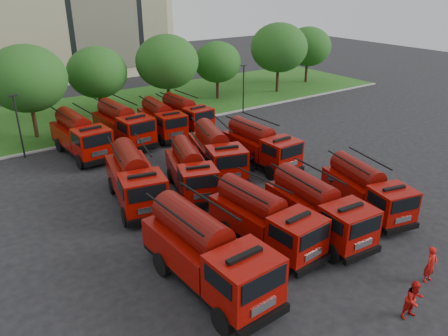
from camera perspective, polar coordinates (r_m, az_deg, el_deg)
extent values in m
plane|color=black|center=(27.55, 4.32, -5.21)|extent=(140.00, 140.00, 0.00)
cube|color=#1D4713|center=(48.96, -15.33, 7.14)|extent=(70.00, 16.00, 0.12)
cube|color=gray|center=(41.73, -11.37, 4.72)|extent=(70.00, 0.30, 0.14)
cylinder|color=#382314|center=(42.42, -23.47, 5.40)|extent=(0.36, 0.36, 2.80)
ellipsoid|color=#1B4413|center=(41.48, -24.36, 10.59)|extent=(6.72, 6.72, 5.71)
cylinder|color=#382314|center=(46.52, -15.76, 7.74)|extent=(0.36, 0.36, 2.45)
ellipsoid|color=#1B4413|center=(45.74, -16.24, 11.91)|extent=(5.88, 5.88, 5.00)
cylinder|color=#382314|center=(47.82, -7.20, 9.03)|extent=(0.36, 0.36, 2.73)
ellipsoid|color=#1B4413|center=(47.01, -7.45, 13.59)|extent=(6.55, 6.55, 5.57)
cylinder|color=#382314|center=(52.21, -0.85, 10.19)|extent=(0.36, 0.36, 2.27)
ellipsoid|color=#1B4413|center=(51.55, -0.87, 13.67)|extent=(5.46, 5.46, 4.64)
cylinder|color=#382314|center=(55.81, 6.98, 11.21)|extent=(0.36, 0.36, 2.87)
ellipsoid|color=#1B4413|center=(55.09, 7.19, 15.34)|extent=(6.89, 6.89, 5.85)
cylinder|color=#382314|center=(62.01, 10.68, 12.06)|extent=(0.36, 0.36, 2.52)
ellipsoid|color=#1B4413|center=(61.42, 10.94, 15.32)|extent=(6.05, 6.05, 5.14)
cylinder|color=black|center=(37.72, -25.18, 4.77)|extent=(0.14, 0.14, 5.00)
cube|color=black|center=(37.07, -25.86, 8.49)|extent=(0.60, 0.25, 0.12)
cylinder|color=black|center=(46.35, 2.55, 10.17)|extent=(0.14, 0.14, 5.00)
cube|color=black|center=(45.83, 2.61, 13.28)|extent=(0.60, 0.25, 0.12)
cube|color=black|center=(20.84, -2.21, -13.42)|extent=(2.87, 7.75, 0.33)
cube|color=black|center=(18.57, 5.19, -19.22)|extent=(2.74, 0.40, 0.38)
cube|color=#770400|center=(18.45, 2.63, -14.25)|extent=(2.78, 2.52, 2.13)
cube|color=black|center=(17.44, 5.33, -14.89)|extent=(2.29, 0.16, 0.93)
cube|color=#770400|center=(21.15, -4.17, -9.96)|extent=(2.91, 5.14, 1.42)
cylinder|color=#520704|center=(20.53, -4.27, -7.26)|extent=(1.85, 4.65, 1.64)
cylinder|color=black|center=(18.58, -0.13, -19.31)|extent=(0.44, 1.22, 1.20)
cylinder|color=black|center=(19.83, 5.86, -16.19)|extent=(0.44, 1.22, 1.20)
cylinder|color=black|center=(21.72, -8.06, -12.29)|extent=(0.44, 1.22, 1.20)
cylinder|color=black|center=(22.80, -2.53, -10.12)|extent=(0.44, 1.22, 1.20)
cube|color=black|center=(23.73, 5.18, -8.63)|extent=(2.67, 6.89, 0.29)
cube|color=black|center=(21.88, 11.53, -12.34)|extent=(2.42, 0.40, 0.34)
cube|color=#770400|center=(21.83, 9.53, -8.67)|extent=(2.50, 2.28, 1.88)
cube|color=black|center=(21.03, 11.81, -8.84)|extent=(2.03, 0.19, 0.82)
cube|color=#770400|center=(23.99, 3.49, -6.04)|extent=(2.66, 4.59, 1.26)
cylinder|color=#520704|center=(23.50, 3.55, -3.86)|extent=(1.72, 4.14, 1.45)
cylinder|color=black|center=(21.69, 7.69, -12.55)|extent=(0.41, 1.08, 1.06)
cylinder|color=black|center=(23.10, 11.58, -10.37)|extent=(0.41, 1.08, 1.06)
cylinder|color=black|center=(24.25, 0.39, -8.03)|extent=(0.41, 1.08, 1.06)
cylinder|color=black|center=(25.51, 4.28, -6.37)|extent=(0.41, 1.08, 1.06)
cube|color=black|center=(25.17, 11.91, -7.05)|extent=(2.80, 6.99, 0.29)
cube|color=black|center=(23.20, 17.62, -10.76)|extent=(2.45, 0.44, 0.34)
cube|color=#770400|center=(23.22, 15.96, -7.16)|extent=(2.56, 2.33, 1.90)
cube|color=black|center=(22.39, 18.06, -7.36)|extent=(2.04, 0.22, 0.83)
cube|color=#770400|center=(25.48, 10.47, -4.51)|extent=(2.75, 4.67, 1.27)
cylinder|color=#520704|center=(25.01, 10.64, -2.41)|extent=(1.80, 4.20, 1.46)
cylinder|color=black|center=(23.03, 13.98, -10.71)|extent=(0.43, 1.10, 1.07)
cylinder|color=black|center=(24.46, 17.84, -9.01)|extent=(0.43, 1.10, 1.07)
cylinder|color=black|center=(25.72, 7.42, -6.24)|extent=(0.43, 1.10, 1.07)
cylinder|color=black|center=(27.00, 11.23, -4.98)|extent=(0.43, 1.10, 1.07)
cube|color=black|center=(28.21, 17.84, -4.30)|extent=(3.46, 6.66, 0.27)
cube|color=black|center=(26.20, 22.21, -7.35)|extent=(2.26, 0.73, 0.32)
cube|color=#770400|center=(26.34, 21.04, -4.33)|extent=(2.61, 2.44, 1.77)
cube|color=black|center=(25.53, 22.68, -4.48)|extent=(1.87, 0.47, 0.77)
cube|color=#770400|center=(28.57, 16.78, -2.17)|extent=(3.10, 4.57, 1.18)
cylinder|color=#520704|center=(28.18, 17.00, -0.40)|extent=(2.18, 4.02, 1.36)
cylinder|color=black|center=(26.10, 19.24, -7.12)|extent=(0.53, 1.04, 1.00)
cylinder|color=black|center=(27.41, 22.59, -6.11)|extent=(0.53, 1.04, 1.00)
cylinder|color=black|center=(28.77, 14.18, -3.49)|extent=(0.53, 1.04, 1.00)
cylinder|color=black|center=(29.97, 17.44, -2.75)|extent=(0.53, 1.04, 1.00)
cube|color=black|center=(28.46, -11.45, -3.15)|extent=(3.82, 7.51, 0.31)
cube|color=black|center=(25.33, -9.68, -6.70)|extent=(2.56, 0.79, 0.36)
cube|color=#770400|center=(25.78, -10.49, -3.15)|extent=(2.93, 2.73, 2.00)
cube|color=black|center=(24.57, -9.96, -3.30)|extent=(2.11, 0.50, 0.87)
cube|color=#770400|center=(29.12, -12.05, -0.78)|extent=(3.45, 5.14, 1.33)
cylinder|color=#520704|center=(28.69, -12.23, 1.20)|extent=(2.41, 4.53, 1.54)
cylinder|color=black|center=(26.01, -12.72, -6.23)|extent=(0.59, 1.18, 1.13)
cylinder|color=black|center=(26.41, -7.69, -5.34)|extent=(0.59, 1.18, 1.13)
cylinder|color=black|center=(29.99, -14.38, -2.22)|extent=(0.59, 1.18, 1.13)
cylinder|color=black|center=(30.34, -10.01, -1.50)|extent=(0.59, 1.18, 1.13)
cube|color=black|center=(29.53, -4.37, -1.83)|extent=(3.99, 6.79, 0.28)
cube|color=black|center=(26.71, -2.77, -4.81)|extent=(2.26, 0.93, 0.32)
cube|color=#770400|center=(27.14, -3.38, -1.78)|extent=(2.77, 2.62, 1.80)
cube|color=black|center=(26.06, -2.85, -1.88)|extent=(1.85, 0.64, 0.78)
cube|color=#770400|center=(30.13, -4.85, 0.22)|extent=(3.45, 4.72, 1.20)
cylinder|color=#520704|center=(29.76, -4.92, 1.95)|extent=(2.50, 4.10, 1.38)
cylinder|color=black|center=(27.29, -5.39, -4.35)|extent=(0.62, 1.06, 1.01)
cylinder|color=black|center=(27.72, -1.10, -3.77)|extent=(0.62, 1.06, 1.01)
cylinder|color=black|center=(30.87, -6.98, -0.97)|extent=(0.62, 1.06, 1.01)
cylinder|color=black|center=(31.26, -3.17, -0.50)|extent=(0.62, 1.06, 1.01)
cube|color=black|center=(32.13, -1.04, 0.52)|extent=(4.20, 7.38, 0.30)
cube|color=black|center=(29.08, 1.08, -2.18)|extent=(2.48, 0.95, 0.35)
cube|color=#770400|center=(29.58, 0.35, 0.79)|extent=(2.98, 2.81, 1.96)
cube|color=black|center=(28.43, 1.09, 0.80)|extent=(2.03, 0.64, 0.85)
cube|color=#770400|center=(32.81, -1.64, 2.52)|extent=(3.66, 5.12, 1.30)
cylinder|color=#520704|center=(32.44, -1.66, 4.28)|extent=(2.63, 4.46, 1.50)
cylinder|color=black|center=(29.59, -1.64, -1.82)|extent=(0.65, 1.16, 1.10)
cylinder|color=black|center=(30.27, 2.53, -1.22)|extent=(0.65, 1.16, 1.10)
cylinder|color=black|center=(33.48, -3.86, 1.26)|extent=(0.65, 1.16, 1.10)
cylinder|color=black|center=(34.08, -0.11, 1.73)|extent=(0.65, 1.16, 1.10)
cube|color=black|center=(33.63, 4.69, 1.48)|extent=(2.34, 6.81, 0.29)
cube|color=black|center=(31.35, 8.75, -0.53)|extent=(2.42, 0.28, 0.34)
cube|color=#770400|center=(31.64, 7.48, 2.02)|extent=(2.41, 2.17, 1.89)
cube|color=black|center=(30.76, 8.89, 2.16)|extent=(2.03, 0.08, 0.82)
cube|color=#770400|center=(34.11, 3.58, 3.23)|extent=(2.45, 4.49, 1.26)
cylinder|color=#520704|center=(33.76, 3.62, 4.87)|extent=(1.52, 4.09, 1.45)
cylinder|color=black|center=(31.26, 6.11, -0.54)|extent=(0.36, 1.07, 1.06)
cylinder|color=black|center=(32.69, 9.03, 0.40)|extent=(0.36, 1.07, 1.06)
cylinder|color=black|center=(34.26, 1.38, 1.81)|extent=(0.36, 1.07, 1.06)
cylinder|color=black|center=(35.57, 4.24, 2.59)|extent=(0.36, 1.07, 1.06)
cube|color=black|center=(37.18, -18.08, 2.62)|extent=(2.77, 7.31, 0.31)
cube|color=black|center=(34.01, -15.81, 0.86)|extent=(2.58, 0.41, 0.36)
cube|color=#770400|center=(34.61, -16.82, 3.29)|extent=(2.64, 2.40, 2.00)
cube|color=black|center=(33.45, -16.15, 3.51)|extent=(2.15, 0.18, 0.87)
cube|color=#770400|center=(37.93, -18.86, 4.24)|extent=(2.78, 4.86, 1.33)
cylinder|color=#520704|center=(37.60, -19.07, 5.81)|extent=(1.79, 4.39, 1.54)
cylinder|color=black|center=(34.50, -18.24, 0.79)|extent=(0.42, 1.15, 1.13)
cylinder|color=black|center=(35.28, -14.69, 1.72)|extent=(0.42, 1.15, 1.13)
cylinder|color=black|center=(38.54, -20.68, 2.81)|extent=(0.42, 1.15, 1.13)
cylinder|color=black|center=(39.23, -17.46, 3.62)|extent=(0.42, 1.15, 1.13)
cube|color=black|center=(39.01, -12.95, 4.18)|extent=(2.84, 7.37, 0.31)
cube|color=black|center=(35.94, -10.31, 2.63)|extent=(2.59, 0.42, 0.36)
cube|color=#770400|center=(36.53, -11.36, 4.92)|extent=(2.67, 2.43, 2.01)
cube|color=black|center=(35.41, -10.53, 5.18)|extent=(2.17, 0.19, 0.88)
cube|color=#770400|center=(39.74, -13.80, 5.71)|extent=(2.83, 4.91, 1.34)
cylinder|color=#520704|center=(39.43, -13.95, 7.23)|extent=(1.83, 4.43, 1.55)
cylinder|color=black|center=(36.28, -12.70, 2.55)|extent=(0.43, 1.16, 1.14)
cylinder|color=black|center=(37.29, -9.45, 3.39)|extent=(0.43, 1.16, 1.14)
cylinder|color=black|center=(40.21, -15.64, 4.33)|extent=(0.43, 1.16, 1.14)
cylinder|color=black|center=(41.12, -12.63, 5.06)|extent=(0.43, 1.16, 1.14)
cube|color=black|center=(40.26, -8.10, 5.06)|extent=(2.63, 6.66, 0.28)
cube|color=black|center=(37.40, -6.10, 3.63)|extent=(2.34, 0.41, 0.33)
cube|color=#770400|center=(37.98, -6.86, 5.65)|extent=(2.43, 2.22, 1.81)
cube|color=black|center=(36.94, -6.22, 5.85)|extent=(1.95, 0.20, 0.79)
cube|color=#770400|center=(40.94, -8.72, 6.43)|extent=(2.60, 4.44, 1.21)
cylinder|color=#520704|center=(40.66, -8.81, 7.76)|extent=(1.69, 4.00, 1.40)
cylinder|color=black|center=(37.79, -8.14, 3.66)|extent=(0.40, 1.05, 1.02)
cylinder|color=black|center=(38.60, -5.21, 4.23)|extent=(0.40, 1.05, 1.02)
cylinder|color=black|center=(41.41, -10.37, 5.30)|extent=(0.40, 1.05, 1.02)
cylinder|color=black|center=(42.15, -7.65, 5.80)|extent=(0.40, 1.05, 1.02)
cube|color=black|center=(41.76, -5.08, 5.88)|extent=(2.41, 6.56, 0.28)
cube|color=black|center=(39.18, -2.46, 4.68)|extent=(2.32, 0.33, 0.32)
cube|color=#770400|center=(39.68, -3.38, 6.55)|extent=(2.35, 2.13, 1.80)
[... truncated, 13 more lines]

